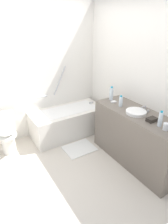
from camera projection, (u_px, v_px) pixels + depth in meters
name	position (u px, v px, depth m)	size (l,w,h in m)	color
ground_plane	(63.00, 175.00, 3.01)	(3.89, 3.89, 0.00)	beige
wall_back_tiled	(25.00, 73.00, 3.57)	(3.29, 0.10, 2.52)	white
wall_right_mirror	(143.00, 80.00, 3.18)	(0.10, 3.15, 2.52)	white
bathtub	(68.00, 121.00, 3.99)	(1.45, 0.67, 1.33)	silver
toilet	(6.00, 133.00, 3.42)	(0.38, 0.51, 0.70)	white
vanity_counter	(136.00, 138.00, 3.15)	(0.54, 1.54, 0.87)	#6B6056
sink_basin	(136.00, 112.00, 2.96)	(0.30, 0.30, 0.04)	white
sink_faucet	(145.00, 109.00, 3.04)	(0.11, 0.15, 0.08)	#A6A6AB
water_bottle_0	(160.00, 119.00, 2.58)	(0.06, 0.06, 0.22)	silver
water_bottle_1	(121.00, 101.00, 3.18)	(0.06, 0.06, 0.19)	silver
water_bottle_2	(111.00, 94.00, 3.43)	(0.07, 0.07, 0.24)	silver
drinking_glass_1	(166.00, 127.00, 2.51)	(0.07, 0.07, 0.09)	white
amenity_basket	(152.00, 120.00, 2.73)	(0.14, 0.10, 0.05)	#2D2823
soap_dish	(114.00, 102.00, 3.36)	(0.09, 0.06, 0.02)	white
bath_mat	(79.00, 148.00, 3.62)	(0.54, 0.43, 0.01)	white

